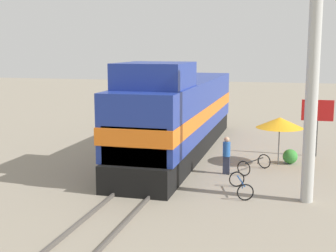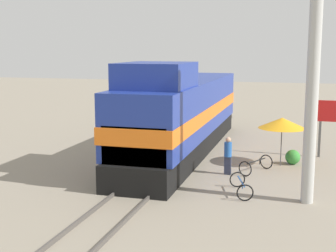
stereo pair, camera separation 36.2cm
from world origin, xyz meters
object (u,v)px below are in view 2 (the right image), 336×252
object	(u,v)px
billboard_sign	(321,115)
bicycle	(256,165)
locomotive	(182,115)
person_bystander	(228,154)
bicycle_spare	(241,186)
vendor_umbrella	(282,123)
utility_pole	(312,86)

from	to	relation	value
billboard_sign	bicycle	bearing A→B (deg)	-125.56
locomotive	person_bystander	size ratio (longest dim) A/B	9.79
locomotive	bicycle_spare	xyz separation A→B (m)	(4.00, -6.27, -1.81)
vendor_umbrella	billboard_sign	size ratio (longest dim) A/B	0.79
locomotive	billboard_sign	xyz separation A→B (m)	(7.16, 1.21, 0.07)
vendor_umbrella	bicycle_spare	size ratio (longest dim) A/B	1.22
person_bystander	vendor_umbrella	bearing A→B (deg)	45.77
vendor_umbrella	bicycle_spare	xyz separation A→B (m)	(-1.31, -5.05, -1.77)
billboard_sign	bicycle_spare	xyz separation A→B (m)	(-3.17, -7.48, -1.88)
billboard_sign	bicycle	xyz separation A→B (m)	(-2.90, -4.05, -1.86)
utility_pole	billboard_sign	size ratio (longest dim) A/B	2.84
utility_pole	bicycle	world-z (taller)	utility_pole
billboard_sign	person_bystander	bearing A→B (deg)	-130.88
utility_pole	bicycle_spare	size ratio (longest dim) A/B	4.42
locomotive	bicycle	size ratio (longest dim) A/B	8.65
vendor_umbrella	person_bystander	size ratio (longest dim) A/B	1.37
locomotive	vendor_umbrella	size ratio (longest dim) A/B	7.13
billboard_sign	utility_pole	bearing A→B (deg)	-94.95
vendor_umbrella	bicycle_spare	world-z (taller)	vendor_umbrella
utility_pole	locomotive	bearing A→B (deg)	134.31
locomotive	utility_pole	xyz separation A→B (m)	(6.48, -6.64, 2.17)
person_bystander	bicycle	size ratio (longest dim) A/B	0.88
utility_pole	bicycle	xyz separation A→B (m)	(-2.22, 3.80, -3.97)
locomotive	utility_pole	size ratio (longest dim) A/B	1.98
utility_pole	vendor_umbrella	world-z (taller)	utility_pole
billboard_sign	bicycle	world-z (taller)	billboard_sign
locomotive	bicycle	xyz separation A→B (m)	(4.27, -2.85, -1.79)
locomotive	bicycle_spare	bearing A→B (deg)	-57.51
vendor_umbrella	person_bystander	xyz separation A→B (m)	(-2.25, -2.31, -1.17)
person_bystander	locomotive	bearing A→B (deg)	130.78
billboard_sign	locomotive	bearing A→B (deg)	-170.44
locomotive	bicycle	distance (m)	5.43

